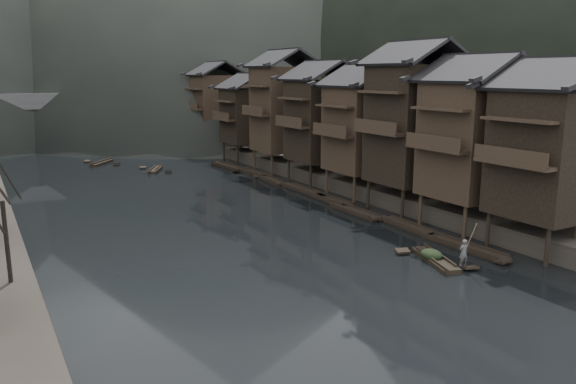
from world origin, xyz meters
TOP-DOWN VIEW (x-y plane):
  - water at (0.00, 0.00)m, footprint 300.00×300.00m
  - right_bank at (35.00, 40.00)m, footprint 40.00×200.00m
  - stilt_houses at (17.28, 19.04)m, footprint 9.00×67.60m
  - moored_sampans at (12.19, 15.03)m, footprint 2.69×48.57m
  - midriver_boats at (2.81, 46.75)m, footprint 13.45×21.91m
  - stone_bridge at (-0.00, 72.00)m, footprint 40.00×6.00m
  - hero_sampan at (8.57, -6.23)m, footprint 2.69×5.58m
  - cargo_heap at (8.49, -5.98)m, footprint 1.23×1.61m
  - boatman at (9.18, -8.08)m, footprint 0.70×0.52m
  - bamboo_pole at (9.38, -8.08)m, footprint 0.96×2.23m

SIDE VIEW (x-z plane):
  - water at x=0.00m, z-range 0.00..0.00m
  - midriver_boats at x=2.81m, z-range -0.02..0.43m
  - moored_sampans at x=12.19m, z-range -0.03..0.44m
  - hero_sampan at x=8.57m, z-range -0.02..0.42m
  - cargo_heap at x=8.49m, z-range 0.44..1.18m
  - right_bank at x=35.00m, z-range 0.00..1.80m
  - boatman at x=9.18m, z-range 0.44..2.20m
  - bamboo_pole at x=9.38m, z-range 2.20..6.17m
  - stone_bridge at x=0.00m, z-range 0.61..9.61m
  - stilt_houses at x=17.28m, z-range 1.11..16.53m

